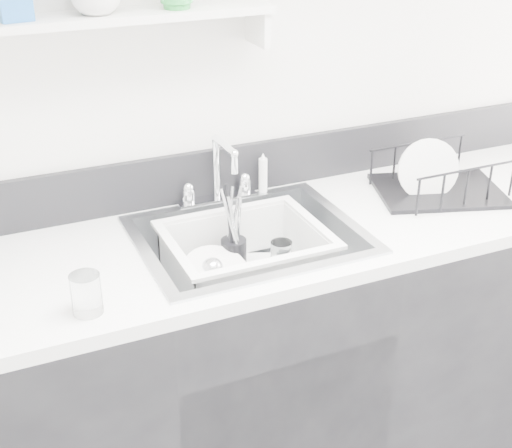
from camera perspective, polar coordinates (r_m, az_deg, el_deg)
name	(u,v)px	position (r m, az deg, el deg)	size (l,w,h in m)	color
room_shell	(463,9)	(1.14, 16.20, 16.23)	(3.50, 3.00, 2.60)	silver
counter_run	(250,364)	(2.31, -0.51, -11.10)	(3.20, 0.62, 0.92)	black
backsplash	(212,173)	(2.27, -3.57, 4.06)	(3.20, 0.02, 0.16)	black
sink	(249,262)	(2.10, -0.55, -3.10)	(0.64, 0.52, 0.20)	silver
faucet	(218,185)	(2.24, -3.08, 3.12)	(0.26, 0.18, 0.23)	silver
side_sprayer	(263,173)	(2.30, 0.56, 4.08)	(0.03, 0.03, 0.14)	white
wall_shelf	(89,22)	(1.97, -13.18, 15.48)	(1.00, 0.16, 0.12)	silver
wash_tub	(246,259)	(2.09, -0.81, -2.81)	(0.46, 0.38, 0.18)	white
plate_stack	(219,279)	(2.09, -2.99, -4.40)	(0.24, 0.23, 0.09)	white
utensil_cup	(234,251)	(2.17, -1.81, -2.21)	(0.08, 0.08, 0.26)	black
ladle	(230,281)	(2.06, -2.09, -4.56)	(0.26, 0.09, 0.07)	silver
tumbler_in_tub	(281,256)	(2.17, 2.03, -2.57)	(0.07, 0.07, 0.09)	white
tumbler_counter	(86,294)	(1.73, -13.43, -5.47)	(0.07, 0.07, 0.10)	white
dish_rack	(440,173)	(2.38, 14.54, 3.98)	(0.40, 0.30, 0.14)	black
bowl_small	(279,278)	(2.11, 1.86, -4.35)	(0.12, 0.12, 0.04)	white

